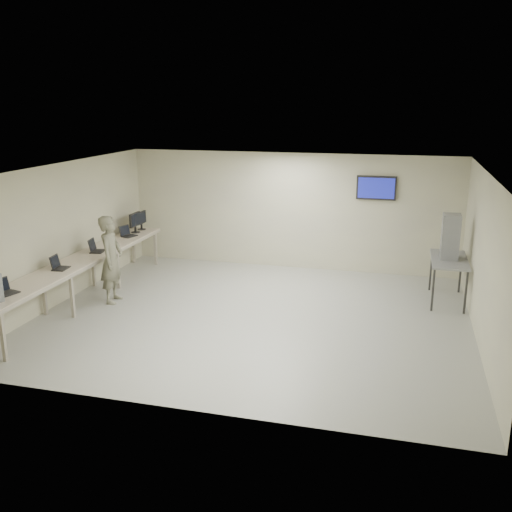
# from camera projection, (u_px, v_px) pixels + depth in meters

# --- Properties ---
(room) EXTENTS (8.01, 7.01, 2.81)m
(room) POSITION_uv_depth(u_px,v_px,m) (256.00, 245.00, 10.55)
(room) COLOR #9B9A8C
(room) RESTS_ON ground
(workbench) EXTENTS (0.76, 6.00, 0.90)m
(workbench) POSITION_uv_depth(u_px,v_px,m) (82.00, 262.00, 11.54)
(workbench) COLOR beige
(workbench) RESTS_ON ground
(laptop_0) EXTENTS (0.35, 0.39, 0.26)m
(laptop_0) POSITION_uv_depth(u_px,v_px,m) (4.00, 290.00, 9.41)
(laptop_0) COLOR black
(laptop_0) RESTS_ON workbench
(laptop_1) EXTENTS (0.31, 0.36, 0.26)m
(laptop_1) POSITION_uv_depth(u_px,v_px,m) (58.00, 265.00, 10.80)
(laptop_1) COLOR black
(laptop_1) RESTS_ON workbench
(laptop_2) EXTENTS (0.34, 0.39, 0.27)m
(laptop_2) POSITION_uv_depth(u_px,v_px,m) (95.00, 248.00, 12.02)
(laptop_2) COLOR black
(laptop_2) RESTS_ON workbench
(laptop_3) EXTENTS (0.36, 0.39, 0.26)m
(laptop_3) POSITION_uv_depth(u_px,v_px,m) (127.00, 234.00, 13.37)
(laptop_3) COLOR black
(laptop_3) RESTS_ON workbench
(monitor_near) EXTENTS (0.22, 0.49, 0.48)m
(monitor_near) POSITION_uv_depth(u_px,v_px,m) (135.00, 221.00, 13.70)
(monitor_near) COLOR black
(monitor_near) RESTS_ON workbench
(monitor_far) EXTENTS (0.20, 0.45, 0.45)m
(monitor_far) POSITION_uv_depth(u_px,v_px,m) (141.00, 219.00, 14.02)
(monitor_far) COLOR black
(monitor_far) RESTS_ON workbench
(soldier) EXTENTS (0.51, 0.70, 1.79)m
(soldier) POSITION_uv_depth(u_px,v_px,m) (111.00, 259.00, 11.48)
(soldier) COLOR #545948
(soldier) RESTS_ON ground
(side_table) EXTENTS (0.70, 1.51, 0.91)m
(side_table) POSITION_uv_depth(u_px,v_px,m) (449.00, 262.00, 11.50)
(side_table) COLOR gray
(side_table) RESTS_ON ground
(storage_bins) EXTENTS (0.35, 0.38, 0.91)m
(storage_bins) POSITION_uv_depth(u_px,v_px,m) (450.00, 237.00, 11.37)
(storage_bins) COLOR #94969B
(storage_bins) RESTS_ON side_table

